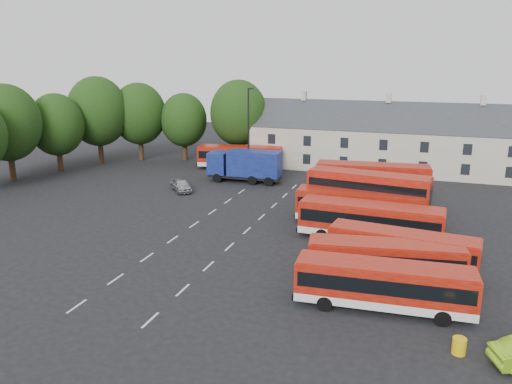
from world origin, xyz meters
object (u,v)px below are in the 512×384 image
Objects in this scene: bus_row_a at (384,283)px; grit_bin at (459,346)px; box_truck at (246,164)px; silver_car at (181,185)px; bus_dd_south at (368,193)px; lamppost at (249,131)px.

grit_bin is at bearing -43.76° from bus_row_a.
silver_car is (-5.33, -6.36, -1.43)m from box_truck.
bus_dd_south is at bearing -53.48° from silver_car.
box_truck is 8.43m from silver_car.
box_truck is 37.69m from grit_bin.
box_truck is 10.21× the size of grit_bin.
bus_row_a is 11.99× the size of grit_bin.
bus_dd_south reaches higher than grit_bin.
lamppost is at bearing 119.39° from bus_row_a.
bus_row_a is 5.44m from grit_bin.
bus_row_a is at bearing 140.05° from grit_bin.
bus_dd_south is 21.41m from grit_bin.
bus_dd_south reaches higher than bus_row_a.
lamppost reaches higher than grit_bin.
grit_bin is at bearing -54.53° from lamppost.
grit_bin is at bearing -83.95° from silver_car.
bus_dd_south is at bearing 96.16° from bus_row_a.
silver_car is 10.66m from lamppost.
silver_car reaches higher than grit_bin.
bus_row_a is at bearing -84.08° from silver_car.
lamppost is (5.25, 7.71, 5.18)m from silver_car.
lamppost is (-22.50, 31.59, 5.44)m from grit_bin.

